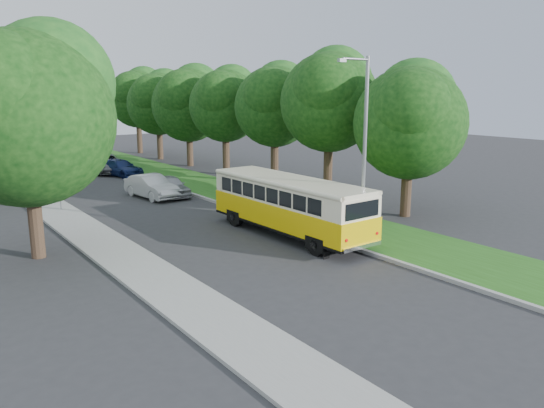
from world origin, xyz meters
TOP-DOWN VIEW (x-y plane):
  - ground at (0.00, 0.00)m, footprint 120.00×120.00m
  - curb at (3.60, 5.00)m, footprint 0.20×70.00m
  - grass_verge at (5.95, 5.00)m, footprint 4.50×70.00m
  - sidewalk at (-4.80, 5.00)m, footprint 2.20×70.00m
  - treeline at (3.15, 17.99)m, footprint 24.27×41.91m
  - lamppost_near at (4.21, -2.50)m, footprint 1.71×0.16m
  - lamppost_far at (-4.70, 16.00)m, footprint 1.71×0.16m
  - warning_sign at (-4.50, 11.98)m, footprint 0.56×0.10m
  - vintage_bus at (2.70, 0.58)m, footprint 2.55×9.28m
  - car_silver at (2.33, 12.39)m, footprint 1.76×3.96m
  - car_white at (1.17, 12.64)m, footprint 2.04×4.56m
  - car_blue at (2.74, 22.22)m, footprint 2.94×4.70m
  - car_grey at (2.49, 24.56)m, footprint 2.96×5.53m

SIDE VIEW (x-z plane):
  - ground at x=0.00m, z-range 0.00..0.00m
  - sidewalk at x=-4.80m, z-range 0.00..0.12m
  - grass_verge at x=5.95m, z-range 0.00..0.13m
  - curb at x=3.60m, z-range 0.00..0.15m
  - car_blue at x=2.74m, z-range 0.00..1.27m
  - car_silver at x=2.33m, z-range 0.00..1.32m
  - car_white at x=1.17m, z-range 0.00..1.45m
  - car_grey at x=2.49m, z-range 0.00..1.48m
  - vintage_bus at x=2.70m, z-range 0.00..2.75m
  - warning_sign at x=-4.50m, z-range 0.46..2.96m
  - lamppost_far at x=-4.70m, z-range 0.37..7.87m
  - lamppost_near at x=4.21m, z-range 0.37..8.37m
  - treeline at x=3.15m, z-range 1.20..10.66m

